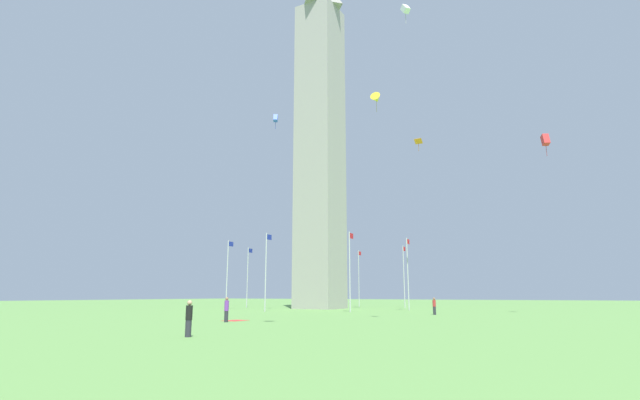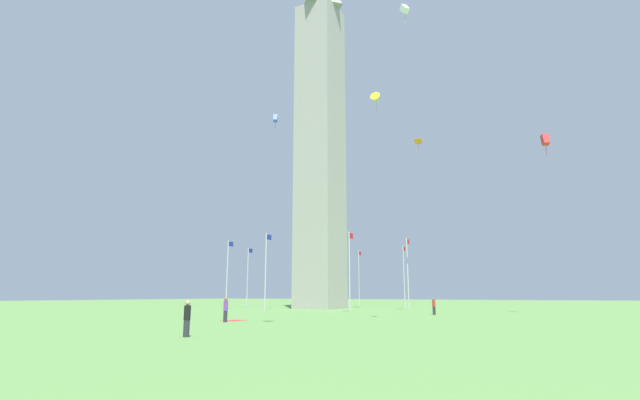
{
  "view_description": "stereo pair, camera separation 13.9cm",
  "coord_description": "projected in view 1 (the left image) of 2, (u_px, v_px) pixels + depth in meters",
  "views": [
    {
      "loc": [
        -59.07,
        -33.63,
        1.97
      ],
      "look_at": [
        0.0,
        0.0,
        15.76
      ],
      "focal_mm": 26.21,
      "sensor_mm": 36.0,
      "label": 1
    },
    {
      "loc": [
        -59.0,
        -33.75,
        1.97
      ],
      "look_at": [
        0.0,
        0.0,
        15.76
      ],
      "focal_mm": 26.21,
      "sensor_mm": 36.0,
      "label": 2
    }
  ],
  "objects": [
    {
      "name": "ground_plane",
      "position": [
        320.0,
        309.0,
        66.22
      ],
      "size": [
        260.0,
        260.0,
        0.0
      ],
      "primitive_type": "plane",
      "color": "#609347"
    },
    {
      "name": "obelisk_monument",
      "position": [
        320.0,
        130.0,
        71.53
      ],
      "size": [
        5.87,
        5.87,
        53.4
      ],
      "color": "#A8A399",
      "rests_on": "ground"
    },
    {
      "name": "flagpole_n",
      "position": [
        359.0,
        276.0,
        78.49
      ],
      "size": [
        1.12,
        0.14,
        9.34
      ],
      "color": "silver",
      "rests_on": "ground"
    },
    {
      "name": "flagpole_ne",
      "position": [
        300.0,
        276.0,
        79.72
      ],
      "size": [
        1.12,
        0.14,
        9.34
      ],
      "color": "silver",
      "rests_on": "ground"
    },
    {
      "name": "flagpole_e",
      "position": [
        248.0,
        275.0,
        73.66
      ],
      "size": [
        1.12,
        0.14,
        9.34
      ],
      "color": "silver",
      "rests_on": "ground"
    },
    {
      "name": "flagpole_se",
      "position": [
        227.0,
        272.0,
        63.85
      ],
      "size": [
        1.12,
        0.14,
        9.34
      ],
      "color": "silver",
      "rests_on": "ground"
    },
    {
      "name": "flagpole_s",
      "position": [
        266.0,
        268.0,
        56.05
      ],
      "size": [
        1.12,
        0.14,
        9.34
      ],
      "color": "silver",
      "rests_on": "ground"
    },
    {
      "name": "flagpole_sw",
      "position": [
        350.0,
        268.0,
        54.82
      ],
      "size": [
        1.12,
        0.14,
        9.34
      ],
      "color": "silver",
      "rests_on": "ground"
    },
    {
      "name": "flagpole_w",
      "position": [
        408.0,
        270.0,
        60.88
      ],
      "size": [
        1.12,
        0.14,
        9.34
      ],
      "color": "silver",
      "rests_on": "ground"
    },
    {
      "name": "flagpole_nw",
      "position": [
        404.0,
        274.0,
        70.69
      ],
      "size": [
        1.12,
        0.14,
        9.34
      ],
      "color": "silver",
      "rests_on": "ground"
    },
    {
      "name": "person_purple_shirt",
      "position": [
        226.0,
        310.0,
        34.08
      ],
      "size": [
        0.32,
        0.32,
        1.79
      ],
      "rotation": [
        0.0,
        0.0,
        0.08
      ],
      "color": "#2D2D38",
      "rests_on": "ground"
    },
    {
      "name": "person_black_shirt",
      "position": [
        189.0,
        319.0,
        22.22
      ],
      "size": [
        0.32,
        0.32,
        1.71
      ],
      "rotation": [
        0.0,
        0.0,
        0.49
      ],
      "color": "#2D2D38",
      "rests_on": "ground"
    },
    {
      "name": "person_red_shirt",
      "position": [
        434.0,
        306.0,
        46.44
      ],
      "size": [
        0.32,
        0.32,
        1.68
      ],
      "rotation": [
        0.0,
        0.0,
        0.89
      ],
      "color": "#2D2D38",
      "rests_on": "ground"
    },
    {
      "name": "kite_white_box",
      "position": [
        405.0,
        9.0,
        35.87
      ],
      "size": [
        0.88,
        0.92,
        1.69
      ],
      "color": "white"
    },
    {
      "name": "kite_red_box",
      "position": [
        545.0,
        140.0,
        49.46
      ],
      "size": [
        1.12,
        0.99,
        2.44
      ],
      "color": "red"
    },
    {
      "name": "kite_yellow_delta",
      "position": [
        376.0,
        99.0,
        65.18
      ],
      "size": [
        1.83,
        1.59,
        2.85
      ],
      "color": "yellow"
    },
    {
      "name": "kite_orange_diamond",
      "position": [
        418.0,
        142.0,
        56.81
      ],
      "size": [
        0.86,
        0.96,
        1.49
      ],
      "color": "orange"
    },
    {
      "name": "kite_blue_box",
      "position": [
        276.0,
        118.0,
        60.86
      ],
      "size": [
        1.01,
        0.89,
        2.03
      ],
      "color": "blue"
    },
    {
      "name": "picnic_blanket_near_first_person",
      "position": [
        235.0,
        321.0,
        36.04
      ],
      "size": [
        1.84,
        1.45,
        0.01
      ],
      "primitive_type": "cube",
      "rotation": [
        0.0,
        0.0,
        3.11
      ],
      "color": "red",
      "rests_on": "ground"
    }
  ]
}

